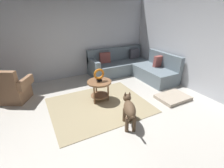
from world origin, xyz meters
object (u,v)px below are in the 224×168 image
at_px(sectional_couch, 132,67).
at_px(side_table, 99,86).
at_px(armchair, 13,90).
at_px(dog_bed_mat, 173,97).
at_px(dog, 129,109).
at_px(torus_sculpture, 99,75).

xyz_separation_m(sectional_couch, side_table, (-1.73, -1.10, 0.12)).
height_order(armchair, side_table, armchair).
bearing_deg(sectional_couch, armchair, -178.20).
distance_m(armchair, dog_bed_mat, 4.09).
relative_size(armchair, side_table, 1.65).
height_order(sectional_couch, dog, sectional_couch).
bearing_deg(armchair, sectional_couch, 31.21).
bearing_deg(dog, sectional_couch, 77.68).
xyz_separation_m(side_table, dog, (0.12, -1.16, -0.04)).
xyz_separation_m(armchair, torus_sculpture, (1.93, -0.99, 0.39)).
bearing_deg(dog_bed_mat, dog, -168.26).
bearing_deg(side_table, dog, -84.23).
distance_m(armchair, side_table, 2.17).
xyz_separation_m(armchair, dog_bed_mat, (3.65, -1.82, -0.28)).
xyz_separation_m(armchair, side_table, (1.93, -0.99, 0.09)).
distance_m(torus_sculpture, dog, 1.22).
bearing_deg(side_table, armchair, 152.87).
distance_m(sectional_couch, side_table, 2.06).
distance_m(sectional_couch, dog_bed_mat, 1.95).
distance_m(side_table, torus_sculpture, 0.29).
relative_size(sectional_couch, side_table, 3.75).
bearing_deg(torus_sculpture, side_table, 75.96).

